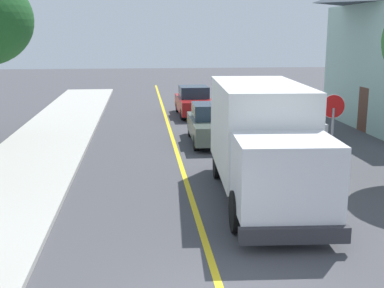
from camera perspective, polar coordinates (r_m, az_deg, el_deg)
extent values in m
cube|color=gold|center=(17.70, -1.22, -2.59)|extent=(0.16, 56.00, 0.01)
cube|color=silver|center=(14.92, 7.59, 1.90)|extent=(2.68, 5.13, 2.60)
cube|color=silver|center=(11.69, 10.53, -3.47)|extent=(2.39, 2.13, 1.70)
cube|color=#1E2D3D|center=(10.75, 11.69, -2.87)|extent=(2.04, 0.20, 0.75)
cube|color=#2D2D33|center=(11.04, 11.59, -10.16)|extent=(2.41, 0.34, 0.36)
cylinder|color=black|center=(12.44, 14.90, -7.30)|extent=(0.36, 1.02, 1.00)
cylinder|color=black|center=(11.98, 5.19, -7.68)|extent=(0.36, 1.02, 1.00)
cylinder|color=black|center=(16.63, 10.26, -2.02)|extent=(0.36, 1.02, 1.00)
cylinder|color=black|center=(16.30, 3.04, -2.14)|extent=(0.36, 1.02, 1.00)
cube|color=#4C564C|center=(21.43, 2.27, 1.86)|extent=(1.88, 4.43, 0.76)
cube|color=#1E2D3D|center=(21.46, 2.24, 3.77)|extent=(1.61, 1.83, 0.64)
cylinder|color=black|center=(20.25, 4.98, 0.23)|extent=(0.23, 0.64, 0.64)
cylinder|color=black|center=(20.04, 0.52, 0.15)|extent=(0.23, 0.64, 0.64)
cylinder|color=black|center=(22.97, 3.78, 1.73)|extent=(0.23, 0.64, 0.64)
cylinder|color=black|center=(22.79, -0.15, 1.67)|extent=(0.23, 0.64, 0.64)
cube|color=maroon|center=(28.47, 0.22, 4.55)|extent=(1.88, 4.43, 0.76)
cube|color=#1E2D3D|center=(28.53, 0.19, 5.98)|extent=(1.62, 1.83, 0.64)
cylinder|color=black|center=(27.25, 2.24, 3.47)|extent=(0.23, 0.64, 0.64)
cylinder|color=black|center=(27.05, -1.07, 3.41)|extent=(0.23, 0.64, 0.64)
cylinder|color=black|center=(30.00, 1.38, 4.32)|extent=(0.23, 0.64, 0.64)
cylinder|color=black|center=(29.82, -1.63, 4.27)|extent=(0.23, 0.64, 0.64)
cube|color=#B7B7BC|center=(22.55, 11.17, 2.17)|extent=(1.84, 4.42, 0.76)
cube|color=#1E2D3D|center=(22.30, 11.36, 3.87)|extent=(1.60, 1.82, 0.64)
cylinder|color=black|center=(23.75, 8.36, 1.98)|extent=(0.23, 0.64, 0.64)
cylinder|color=black|center=(24.17, 12.00, 2.03)|extent=(0.23, 0.64, 0.64)
cylinder|color=black|center=(21.07, 10.15, 0.57)|extent=(0.23, 0.64, 0.64)
cylinder|color=black|center=(21.55, 14.20, 0.64)|extent=(0.23, 0.64, 0.64)
cylinder|color=gray|center=(17.39, 15.65, 0.38)|extent=(0.08, 0.08, 2.20)
cylinder|color=red|center=(17.22, 15.84, 4.14)|extent=(0.76, 0.03, 0.76)
cylinder|color=white|center=(17.24, 15.81, 4.15)|extent=(0.80, 0.02, 0.80)
cube|color=brown|center=(25.29, 18.99, 3.75)|extent=(0.10, 1.00, 2.10)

